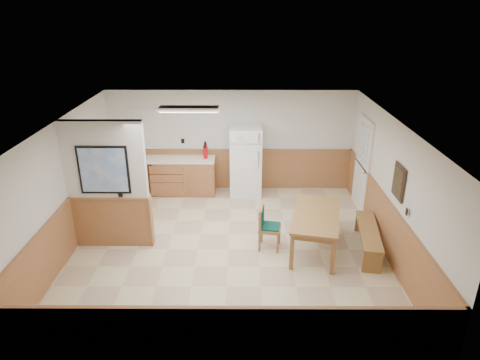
{
  "coord_description": "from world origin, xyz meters",
  "views": [
    {
      "loc": [
        0.26,
        -7.1,
        4.41
      ],
      "look_at": [
        0.22,
        0.4,
        1.29
      ],
      "focal_mm": 32.0,
      "sensor_mm": 36.0,
      "label": 1
    }
  ],
  "objects_px": {
    "dining_table": "(316,219)",
    "fire_extinguisher": "(205,151)",
    "dining_chair": "(266,224)",
    "soap_bottle": "(137,154)",
    "refrigerator": "(245,161)",
    "dining_bench": "(368,234)"
  },
  "relations": [
    {
      "from": "dining_bench",
      "to": "fire_extinguisher",
      "type": "distance_m",
      "value": 4.32
    },
    {
      "from": "refrigerator",
      "to": "fire_extinguisher",
      "type": "relative_size",
      "value": 4.07
    },
    {
      "from": "refrigerator",
      "to": "soap_bottle",
      "type": "bearing_deg",
      "value": 177.27
    },
    {
      "from": "refrigerator",
      "to": "soap_bottle",
      "type": "distance_m",
      "value": 2.63
    },
    {
      "from": "refrigerator",
      "to": "dining_table",
      "type": "distance_m",
      "value": 2.91
    },
    {
      "from": "dining_bench",
      "to": "fire_extinguisher",
      "type": "relative_size",
      "value": 3.87
    },
    {
      "from": "refrigerator",
      "to": "dining_bench",
      "type": "bearing_deg",
      "value": -49.95
    },
    {
      "from": "dining_bench",
      "to": "dining_table",
      "type": "bearing_deg",
      "value": -173.86
    },
    {
      "from": "refrigerator",
      "to": "dining_table",
      "type": "bearing_deg",
      "value": -64.39
    },
    {
      "from": "refrigerator",
      "to": "dining_chair",
      "type": "xyz_separation_m",
      "value": [
        0.37,
        -2.53,
        -0.36
      ]
    },
    {
      "from": "fire_extinguisher",
      "to": "soap_bottle",
      "type": "distance_m",
      "value": 1.66
    },
    {
      "from": "dining_table",
      "to": "refrigerator",
      "type": "bearing_deg",
      "value": 129.09
    },
    {
      "from": "refrigerator",
      "to": "fire_extinguisher",
      "type": "xyz_separation_m",
      "value": [
        -0.97,
        0.06,
        0.23
      ]
    },
    {
      "from": "dining_table",
      "to": "fire_extinguisher",
      "type": "relative_size",
      "value": 4.29
    },
    {
      "from": "fire_extinguisher",
      "to": "soap_bottle",
      "type": "bearing_deg",
      "value": 170.99
    },
    {
      "from": "dining_bench",
      "to": "soap_bottle",
      "type": "bearing_deg",
      "value": 160.22
    },
    {
      "from": "dining_bench",
      "to": "dining_chair",
      "type": "bearing_deg",
      "value": -174.26
    },
    {
      "from": "dining_table",
      "to": "dining_chair",
      "type": "relative_size",
      "value": 2.12
    },
    {
      "from": "soap_bottle",
      "to": "dining_chair",
      "type": "bearing_deg",
      "value": -40.97
    },
    {
      "from": "dining_table",
      "to": "soap_bottle",
      "type": "height_order",
      "value": "soap_bottle"
    },
    {
      "from": "soap_bottle",
      "to": "fire_extinguisher",
      "type": "bearing_deg",
      "value": -0.26
    },
    {
      "from": "dining_chair",
      "to": "soap_bottle",
      "type": "xyz_separation_m",
      "value": [
        -3.0,
        2.6,
        0.52
      ]
    }
  ]
}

